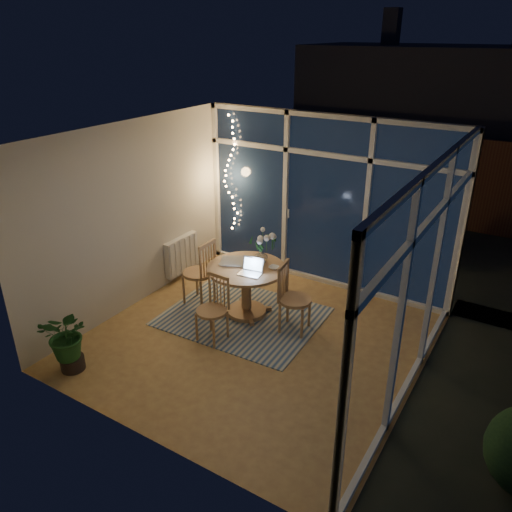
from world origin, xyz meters
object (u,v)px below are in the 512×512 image
object	(u,v)px
laptop	(250,267)
potted_plant	(69,342)
chair_left	(198,271)
chair_front	(212,310)
dining_table	(246,291)
chair_right	(295,298)
flower_vase	(261,255)

from	to	relation	value
laptop	potted_plant	bearing A→B (deg)	-130.13
chair_left	potted_plant	size ratio (longest dim) A/B	1.32
potted_plant	chair_front	bearing A→B (deg)	52.62
chair_left	potted_plant	bearing A→B (deg)	-9.29
laptop	dining_table	bearing A→B (deg)	127.95
chair_left	dining_table	bearing A→B (deg)	95.78
chair_right	potted_plant	distance (m)	2.80
chair_left	chair_right	distance (m)	1.53
laptop	flower_vase	world-z (taller)	laptop
chair_front	chair_left	bearing A→B (deg)	140.17
dining_table	potted_plant	bearing A→B (deg)	-116.66
chair_right	laptop	world-z (taller)	chair_right
chair_left	laptop	xyz separation A→B (m)	(0.92, -0.07, 0.34)
chair_front	chair_right	bearing A→B (deg)	46.19
chair_front	flower_vase	xyz separation A→B (m)	(0.12, 1.00, 0.39)
chair_right	flower_vase	size ratio (longest dim) A/B	4.62
potted_plant	chair_left	bearing A→B (deg)	81.47
chair_right	potted_plant	world-z (taller)	chair_right
chair_left	chair_right	world-z (taller)	chair_left
dining_table	chair_right	size ratio (longest dim) A/B	1.10
chair_front	potted_plant	size ratio (longest dim) A/B	1.17
flower_vase	potted_plant	size ratio (longest dim) A/B	0.28
dining_table	chair_right	bearing A→B (deg)	-1.46
flower_vase	laptop	bearing A→B (deg)	-80.48
dining_table	chair_left	distance (m)	0.78
chair_left	laptop	distance (m)	0.98
laptop	chair_left	bearing A→B (deg)	167.67
chair_right	chair_front	bearing A→B (deg)	124.89
flower_vase	potted_plant	bearing A→B (deg)	-116.22
chair_right	flower_vase	distance (m)	0.80
chair_left	chair_front	size ratio (longest dim) A/B	1.13
chair_right	chair_left	bearing A→B (deg)	84.21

